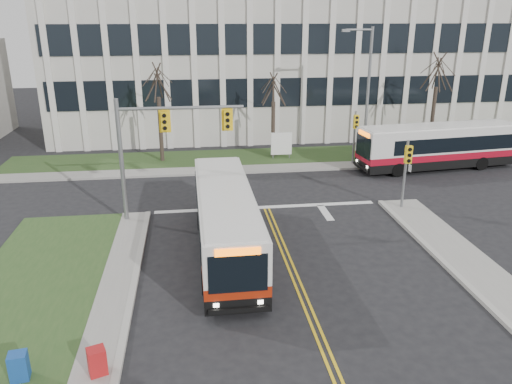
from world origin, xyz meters
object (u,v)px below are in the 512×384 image
Objects in this scene: bus_cross at (438,148)px; newspaper_box_blue at (19,368)px; streetlight at (366,88)px; bus_main at (226,223)px; directory_sign at (281,144)px; newspaper_box_red at (97,363)px.

bus_cross reaches higher than newspaper_box_blue.
newspaper_box_blue is at bearing -129.39° from streetlight.
bus_main is (-10.59, -13.18, -3.78)m from streetlight.
bus_main is at bearing -128.79° from streetlight.
streetlight is at bearing -13.23° from directory_sign.
newspaper_box_red is at bearing -10.12° from newspaper_box_blue.
directory_sign is 10.69m from bus_cross.
bus_cross is at bearing 35.54° from bus_main.
streetlight is 17.32m from bus_main.
newspaper_box_blue and newspaper_box_red have the same top height.
newspaper_box_red is (-9.30, -22.06, -0.70)m from directory_sign.
directory_sign reaches higher than newspaper_box_blue.
directory_sign is at bearing 70.36° from bus_main.
newspaper_box_blue is (-21.55, -18.48, -0.99)m from bus_cross.
directory_sign is 2.11× the size of newspaper_box_blue.
bus_main is at bearing -109.26° from directory_sign.
bus_main reaches higher than directory_sign.
newspaper_box_red is at bearing -112.86° from directory_sign.
bus_main is at bearing -60.52° from bus_cross.
newspaper_box_red is at bearing -52.70° from bus_cross.
newspaper_box_blue is at bearing -130.80° from bus_main.
directory_sign is at bearing 166.77° from streetlight.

